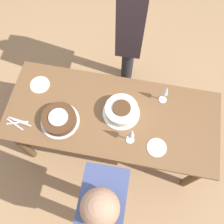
# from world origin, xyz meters

# --- Properties ---
(ground_plane) EXTENTS (12.00, 12.00, 0.00)m
(ground_plane) POSITION_xyz_m (0.00, 0.00, 0.00)
(ground_plane) COLOR #A87F56
(dining_table) EXTENTS (1.73, 0.73, 0.75)m
(dining_table) POSITION_xyz_m (0.00, 0.00, 0.63)
(dining_table) COLOR brown
(dining_table) RESTS_ON ground_plane
(cake_center_white) EXTENTS (0.30, 0.30, 0.11)m
(cake_center_white) POSITION_xyz_m (0.07, 0.03, 0.80)
(cake_center_white) COLOR white
(cake_center_white) RESTS_ON dining_table
(cake_front_chocolate) EXTENTS (0.31, 0.31, 0.09)m
(cake_front_chocolate) POSITION_xyz_m (-0.40, -0.13, 0.79)
(cake_front_chocolate) COLOR white
(cake_front_chocolate) RESTS_ON dining_table
(wine_glass_near) EXTENTS (0.07, 0.07, 0.22)m
(wine_glass_near) POSITION_xyz_m (0.18, -0.18, 0.90)
(wine_glass_near) COLOR silver
(wine_glass_near) RESTS_ON dining_table
(wine_glass_far) EXTENTS (0.07, 0.07, 0.21)m
(wine_glass_far) POSITION_xyz_m (0.39, 0.21, 0.89)
(wine_glass_far) COLOR silver
(wine_glass_far) RESTS_ON dining_table
(dessert_plate_left) EXTENTS (0.17, 0.17, 0.01)m
(dessert_plate_left) POSITION_xyz_m (-0.66, 0.15, 0.75)
(dessert_plate_left) COLOR beige
(dessert_plate_left) RESTS_ON dining_table
(dessert_plate_right) EXTENTS (0.15, 0.15, 0.01)m
(dessert_plate_right) POSITION_xyz_m (0.39, -0.21, 0.75)
(dessert_plate_right) COLOR beige
(dessert_plate_right) RESTS_ON dining_table
(fork_pile) EXTENTS (0.21, 0.09, 0.01)m
(fork_pile) POSITION_xyz_m (-0.72, -0.21, 0.76)
(fork_pile) COLOR silver
(fork_pile) RESTS_ON dining_table
(person_cutting) EXTENTS (0.23, 0.41, 1.56)m
(person_cutting) POSITION_xyz_m (0.09, -0.74, 0.94)
(person_cutting) COLOR #4C4238
(person_cutting) RESTS_ON ground_plane
(person_watching) EXTENTS (0.23, 0.41, 1.61)m
(person_watching) POSITION_xyz_m (0.03, 0.75, 0.97)
(person_watching) COLOR #232328
(person_watching) RESTS_ON ground_plane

